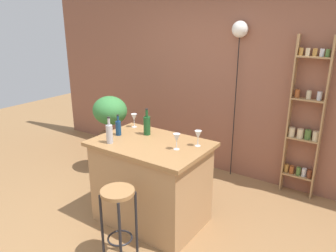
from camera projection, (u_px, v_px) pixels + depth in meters
ground at (135, 232)px, 3.45m from camera, size 12.00×12.00×0.00m
back_wall at (221, 76)px, 4.54m from camera, size 6.40×0.10×2.80m
kitchen_counter at (151, 182)px, 3.54m from camera, size 1.21×0.82×0.93m
bar_stool at (118, 210)px, 2.90m from camera, size 0.30×0.30×0.73m
spice_shelf at (305, 122)px, 3.93m from camera, size 0.40×0.12×2.00m
plant_stool at (113, 160)px, 4.78m from camera, size 0.33×0.33×0.37m
potted_plant at (110, 117)px, 4.58m from camera, size 0.50×0.45×0.77m
bottle_olive_oil at (147, 125)px, 3.59m from camera, size 0.08×0.08×0.30m
bottle_sauce_amber at (118, 128)px, 3.58m from camera, size 0.06×0.06×0.23m
bottle_wine_red at (109, 133)px, 3.34m from camera, size 0.07×0.07×0.28m
wine_glass_left at (198, 135)px, 3.26m from camera, size 0.07×0.07×0.16m
wine_glass_center at (177, 138)px, 3.18m from camera, size 0.07×0.07×0.16m
wine_glass_right at (134, 118)px, 3.83m from camera, size 0.07×0.07×0.16m
pendant_globe_light at (240, 32)px, 4.12m from camera, size 0.21×0.21×2.14m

